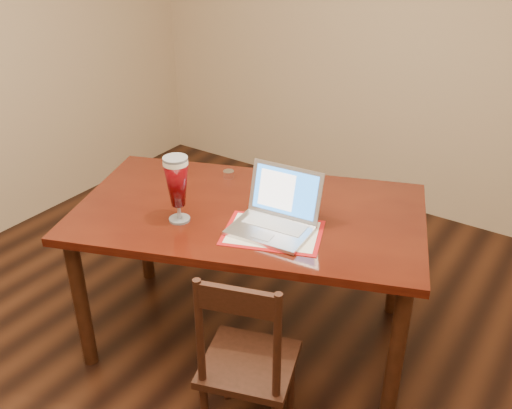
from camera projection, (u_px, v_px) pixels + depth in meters
The scene contains 3 objects.
room_shell at pixel (173, 35), 1.84m from camera, with size 4.51×5.01×2.71m.
dining_table at pixel (248, 225), 2.84m from camera, with size 1.93×1.49×1.12m.
dining_chair at pixel (247, 364), 2.40m from camera, with size 0.48×0.47×0.91m.
Camera 1 is at (1.27, -1.41, 2.16)m, focal length 40.00 mm.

